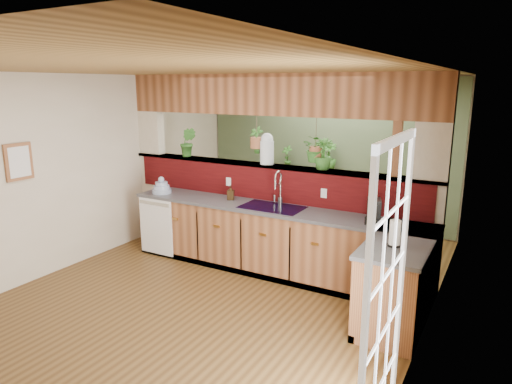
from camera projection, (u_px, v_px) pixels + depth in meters
The scene contains 28 objects.
ground at pixel (215, 296), 5.43m from camera, with size 4.60×7.00×0.01m, color #533819.
ceiling at pixel (210, 71), 4.83m from camera, with size 4.60×7.00×0.01m, color brown.
wall_back at pixel (325, 151), 8.10m from camera, with size 4.60×0.02×2.60m, color beige.
wall_left at pixel (74, 171), 6.23m from camera, with size 0.02×7.00×2.60m, color beige.
wall_right at pixel (427, 219), 4.03m from camera, with size 0.02×7.00×2.60m, color beige.
pass_through_partition at pixel (271, 179), 6.29m from camera, with size 4.60×0.21×2.60m.
pass_through_ledge at pixel (269, 166), 6.26m from camera, with size 4.60×0.21×0.04m, color brown.
header_beam at pixel (269, 95), 6.04m from camera, with size 4.60×0.15×0.55m, color brown.
sage_backwall at pixel (325, 151), 8.08m from camera, with size 4.55×0.02×2.55m, color #546948.
countertop at pixel (310, 250), 5.67m from camera, with size 4.14×1.52×0.90m.
dishwasher at pixel (156, 226), 6.60m from camera, with size 0.58×0.03×0.82m.
navy_sink at pixel (272, 213), 5.95m from camera, with size 0.82×0.50×0.18m.
french_door at pixel (385, 304), 3.00m from camera, with size 0.06×1.02×2.16m, color white.
framed_print at pixel (19, 162), 5.48m from camera, with size 0.04×0.35×0.45m.
faucet at pixel (279, 186), 6.00m from camera, with size 0.20×0.20×0.47m.
dish_stack at pixel (162, 188), 6.69m from camera, with size 0.28×0.28×0.25m.
soap_dispenser at pixel (231, 193), 6.30m from camera, with size 0.09×0.09×0.20m, color #3B2A15.
coffee_maker at pixel (374, 212), 5.24m from camera, with size 0.15×0.25×0.28m.
paper_towel at pixel (395, 234), 4.48m from camera, with size 0.13×0.13×0.28m.
glass_jar at pixel (267, 149), 6.22m from camera, with size 0.19×0.19×0.43m.
ledge_plant_left at pixel (188, 142), 6.87m from camera, with size 0.24×0.19×0.44m, color #2D6322.
ledge_plant_right at pixel (323, 154), 5.84m from camera, with size 0.22×0.22×0.40m, color #2D6322.
hanging_plant_a at pixel (257, 132), 6.25m from camera, with size 0.20×0.17×0.49m.
hanging_plant_b at pixel (316, 137), 5.84m from camera, with size 0.38×0.36×0.51m.
shelving_console at pixel (310, 197), 8.16m from camera, with size 1.50×0.40×1.00m, color black.
shelf_plant_a at pixel (287, 156), 8.21m from camera, with size 0.21×0.14×0.39m, color #2D6322.
shelf_plant_b at pixel (328, 157), 7.83m from camera, with size 0.28×0.28×0.50m, color #2D6322.
floor_plant at pixel (369, 221), 7.02m from camera, with size 0.73×0.63×0.81m, color #2D6322.
Camera 1 is at (2.88, -4.12, 2.46)m, focal length 32.00 mm.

